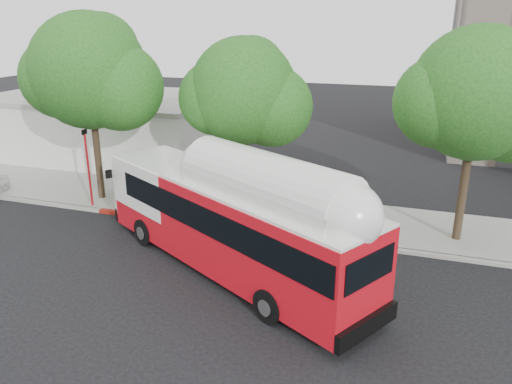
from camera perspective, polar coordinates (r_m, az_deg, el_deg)
ground at (r=19.80m, az=-4.50°, el=-8.91°), size 120.00×120.00×0.00m
sidewalk at (r=25.33m, az=1.14°, el=-2.17°), size 60.00×5.00×0.15m
curb_strip at (r=23.04m, az=-0.78°, el=-4.42°), size 60.00×0.30×0.15m
red_curb_segment at (r=24.11m, az=-7.54°, el=-3.47°), size 10.00×0.32×0.16m
street_tree_left at (r=26.69m, az=-17.63°, el=12.53°), size 6.67×5.80×9.74m
street_tree_mid at (r=23.59m, az=-0.49°, el=10.92°), size 5.75×5.00×8.62m
street_tree_right at (r=22.26m, az=24.97°, el=9.56°), size 6.21×5.40×9.18m
low_commercial_bldg at (r=37.30m, az=-16.39°, el=7.39°), size 16.20×10.20×4.25m
transit_bus at (r=18.95m, az=-3.02°, el=-3.77°), size 13.25×8.99×4.11m
signal_pole at (r=26.64m, az=-18.60°, el=2.54°), size 0.12×0.39×4.14m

